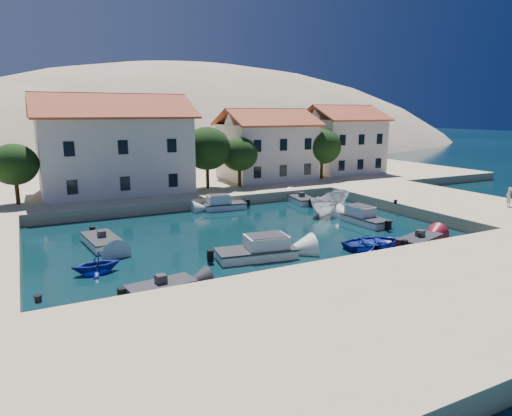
{
  "coord_description": "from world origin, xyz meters",
  "views": [
    {
      "loc": [
        -14.34,
        -19.54,
        8.92
      ],
      "look_at": [
        0.67,
        9.71,
        2.0
      ],
      "focal_mm": 32.0,
      "sensor_mm": 36.0,
      "label": 1
    }
  ],
  "objects_px": {
    "building_mid": "(267,144)",
    "cabin_cruiser_south": "(256,251)",
    "building_right": "(342,139)",
    "pedestrian": "(509,197)",
    "building_left": "(114,143)",
    "rowboat_south": "(373,247)",
    "cabin_cruiser_east": "(365,218)",
    "boat_east": "(329,213)"
  },
  "relations": [
    {
      "from": "building_right",
      "to": "pedestrian",
      "type": "relative_size",
      "value": 5.66
    },
    {
      "from": "boat_east",
      "to": "building_left",
      "type": "bearing_deg",
      "value": 23.3
    },
    {
      "from": "building_left",
      "to": "building_right",
      "type": "xyz_separation_m",
      "value": [
        30.0,
        2.0,
        -0.46
      ]
    },
    {
      "from": "building_mid",
      "to": "cabin_cruiser_south",
      "type": "height_order",
      "value": "building_mid"
    },
    {
      "from": "boat_east",
      "to": "pedestrian",
      "type": "height_order",
      "value": "pedestrian"
    },
    {
      "from": "rowboat_south",
      "to": "building_left",
      "type": "bearing_deg",
      "value": 32.43
    },
    {
      "from": "cabin_cruiser_south",
      "to": "boat_east",
      "type": "bearing_deg",
      "value": 44.06
    },
    {
      "from": "cabin_cruiser_south",
      "to": "cabin_cruiser_east",
      "type": "height_order",
      "value": "same"
    },
    {
      "from": "cabin_cruiser_east",
      "to": "boat_east",
      "type": "bearing_deg",
      "value": 0.06
    },
    {
      "from": "cabin_cruiser_south",
      "to": "building_right",
      "type": "bearing_deg",
      "value": 52.87
    },
    {
      "from": "building_right",
      "to": "boat_east",
      "type": "relative_size",
      "value": 1.76
    },
    {
      "from": "building_mid",
      "to": "building_right",
      "type": "xyz_separation_m",
      "value": [
        12.0,
        1.0,
        0.25
      ]
    },
    {
      "from": "boat_east",
      "to": "cabin_cruiser_south",
      "type": "bearing_deg",
      "value": 102.29
    },
    {
      "from": "boat_east",
      "to": "building_right",
      "type": "bearing_deg",
      "value": -63.17
    },
    {
      "from": "cabin_cruiser_south",
      "to": "pedestrian",
      "type": "relative_size",
      "value": 3.13
    },
    {
      "from": "building_mid",
      "to": "rowboat_south",
      "type": "distance_m",
      "value": 26.98
    },
    {
      "from": "building_right",
      "to": "cabin_cruiser_east",
      "type": "height_order",
      "value": "building_right"
    },
    {
      "from": "building_right",
      "to": "boat_east",
      "type": "distance_m",
      "value": 22.78
    },
    {
      "from": "building_right",
      "to": "pedestrian",
      "type": "xyz_separation_m",
      "value": [
        -1.65,
        -25.37,
        -3.64
      ]
    },
    {
      "from": "building_mid",
      "to": "cabin_cruiser_south",
      "type": "relative_size",
      "value": 2.01
    },
    {
      "from": "rowboat_south",
      "to": "cabin_cruiser_east",
      "type": "xyz_separation_m",
      "value": [
        3.75,
        5.32,
        0.48
      ]
    },
    {
      "from": "pedestrian",
      "to": "building_left",
      "type": "bearing_deg",
      "value": -45.04
    },
    {
      "from": "building_right",
      "to": "cabin_cruiser_south",
      "type": "relative_size",
      "value": 1.81
    },
    {
      "from": "building_right",
      "to": "pedestrian",
      "type": "height_order",
      "value": "building_right"
    },
    {
      "from": "cabin_cruiser_south",
      "to": "rowboat_south",
      "type": "bearing_deg",
      "value": -1.7
    },
    {
      "from": "pedestrian",
      "to": "cabin_cruiser_east",
      "type": "bearing_deg",
      "value": -22.86
    },
    {
      "from": "cabin_cruiser_south",
      "to": "pedestrian",
      "type": "xyz_separation_m",
      "value": [
        24.28,
        -0.01,
        1.36
      ]
    },
    {
      "from": "cabin_cruiser_east",
      "to": "pedestrian",
      "type": "bearing_deg",
      "value": -109.5
    },
    {
      "from": "building_right",
      "to": "rowboat_south",
      "type": "xyz_separation_m",
      "value": [
        -17.76,
        -26.83,
        -5.47
      ]
    },
    {
      "from": "cabin_cruiser_south",
      "to": "building_mid",
      "type": "bearing_deg",
      "value": 68.74
    },
    {
      "from": "cabin_cruiser_south",
      "to": "boat_east",
      "type": "xyz_separation_m",
      "value": [
        11.74,
        8.39,
        -0.48
      ]
    },
    {
      "from": "cabin_cruiser_east",
      "to": "rowboat_south",
      "type": "bearing_deg",
      "value": 142.66
    },
    {
      "from": "building_mid",
      "to": "building_left",
      "type": "bearing_deg",
      "value": -176.82
    },
    {
      "from": "building_right",
      "to": "rowboat_south",
      "type": "height_order",
      "value": "building_right"
    },
    {
      "from": "boat_east",
      "to": "pedestrian",
      "type": "distance_m",
      "value": 15.2
    },
    {
      "from": "boat_east",
      "to": "pedestrian",
      "type": "relative_size",
      "value": 3.22
    },
    {
      "from": "building_right",
      "to": "rowboat_south",
      "type": "relative_size",
      "value": 2.16
    },
    {
      "from": "cabin_cruiser_east",
      "to": "building_left",
      "type": "bearing_deg",
      "value": 37.15
    },
    {
      "from": "cabin_cruiser_south",
      "to": "building_left",
      "type": "bearing_deg",
      "value": 108.38
    },
    {
      "from": "cabin_cruiser_east",
      "to": "building_mid",
      "type": "bearing_deg",
      "value": -7.77
    },
    {
      "from": "cabin_cruiser_south",
      "to": "pedestrian",
      "type": "distance_m",
      "value": 24.31
    },
    {
      "from": "rowboat_south",
      "to": "boat_east",
      "type": "distance_m",
      "value": 10.49
    }
  ]
}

